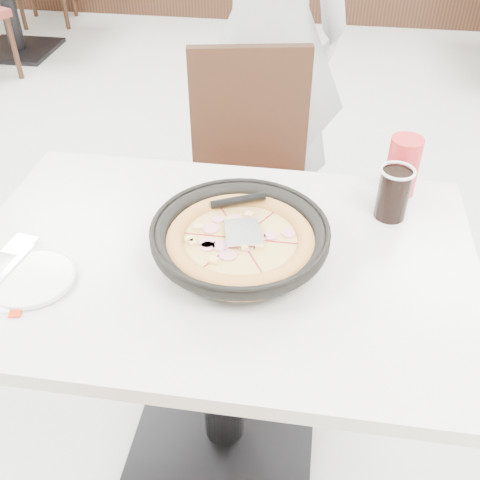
# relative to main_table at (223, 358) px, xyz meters

# --- Properties ---
(floor) EXTENTS (7.00, 7.00, 0.00)m
(floor) POSITION_rel_main_table_xyz_m (-0.19, 0.61, -0.38)
(floor) COLOR #A6A6A2
(floor) RESTS_ON ground
(main_table) EXTENTS (1.25, 0.88, 0.75)m
(main_table) POSITION_rel_main_table_xyz_m (0.00, 0.00, 0.00)
(main_table) COLOR silver
(main_table) RESTS_ON floor
(chair_far) EXTENTS (0.49, 0.49, 0.95)m
(chair_far) POSITION_rel_main_table_xyz_m (-0.01, 0.63, 0.10)
(chair_far) COLOR black
(chair_far) RESTS_ON floor
(trivet) EXTENTS (0.13, 0.13, 0.04)m
(trivet) POSITION_rel_main_table_xyz_m (0.03, -0.01, 0.39)
(trivet) COLOR black
(trivet) RESTS_ON main_table
(pizza_pan) EXTENTS (0.35, 0.35, 0.01)m
(pizza_pan) POSITION_rel_main_table_xyz_m (0.05, -0.00, 0.42)
(pizza_pan) COLOR black
(pizza_pan) RESTS_ON trivet
(pizza) EXTENTS (0.35, 0.35, 0.02)m
(pizza) POSITION_rel_main_table_xyz_m (0.05, -0.03, 0.44)
(pizza) COLOR #AF7635
(pizza) RESTS_ON pizza_pan
(pizza_server) EXTENTS (0.10, 0.11, 0.00)m
(pizza_server) POSITION_rel_main_table_xyz_m (0.06, -0.02, 0.47)
(pizza_server) COLOR white
(pizza_server) RESTS_ON pizza
(side_plate) EXTENTS (0.20, 0.20, 0.01)m
(side_plate) POSITION_rel_main_table_xyz_m (-0.39, -0.15, 0.38)
(side_plate) COLOR white
(side_plate) RESTS_ON napkin
(fork) EXTENTS (0.04, 0.16, 0.00)m
(fork) POSITION_rel_main_table_xyz_m (-0.45, -0.13, 0.39)
(fork) COLOR white
(fork) RESTS_ON side_plate
(cola_glass) EXTENTS (0.08, 0.08, 0.13)m
(cola_glass) POSITION_rel_main_table_xyz_m (0.40, 0.22, 0.44)
(cola_glass) COLOR black
(cola_glass) RESTS_ON main_table
(red_cup) EXTENTS (0.09, 0.09, 0.16)m
(red_cup) POSITION_rel_main_table_xyz_m (0.43, 0.33, 0.45)
(red_cup) COLOR red
(red_cup) RESTS_ON main_table
(diner_person) EXTENTS (0.72, 0.55, 1.77)m
(diner_person) POSITION_rel_main_table_xyz_m (-0.02, 1.14, 0.51)
(diner_person) COLOR silver
(diner_person) RESTS_ON floor
(bg_table_left) EXTENTS (1.28, 0.93, 0.75)m
(bg_table_left) POSITION_rel_main_table_xyz_m (-2.17, 3.06, 0.00)
(bg_table_left) COLOR silver
(bg_table_left) RESTS_ON floor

